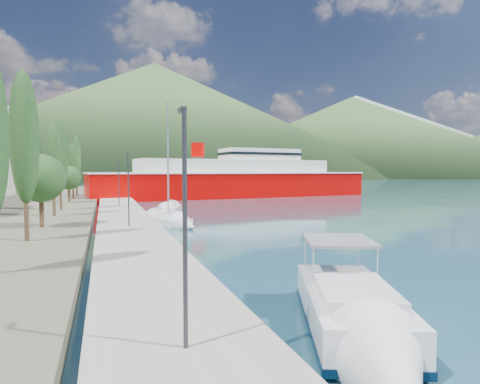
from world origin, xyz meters
name	(u,v)px	position (x,y,z in m)	size (l,w,h in m)	color
ground	(138,187)	(0.00, 120.00, 0.00)	(1400.00, 1400.00, 0.00)	#1F4859
quay	(123,217)	(-9.00, 26.00, 0.40)	(5.00, 88.00, 0.80)	gray
hills_far	(200,126)	(138.59, 618.73, 77.39)	(1480.00, 900.00, 180.00)	gray
hills_near	(217,127)	(98.04, 372.50, 49.18)	(1010.00, 520.00, 115.00)	#39582C
tree_row	(58,165)	(-15.72, 30.81, 5.98)	(3.90, 62.82, 11.11)	#47301E
lamp_posts	(129,186)	(-9.00, 14.98, 4.08)	(0.15, 45.98, 6.06)	#2D2D33
motor_cruiser	(361,333)	(-3.91, -8.35, 0.58)	(6.12, 9.88, 3.52)	black
sailboat_near	(176,223)	(-4.37, 20.08, 0.32)	(4.92, 9.41, 13.10)	silver
sailboat_mid	(167,211)	(-3.56, 31.60, 0.32)	(4.73, 8.09, 11.33)	silver
ferry	(235,180)	(14.71, 60.05, 3.45)	(58.09, 18.28, 11.34)	#BE0100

